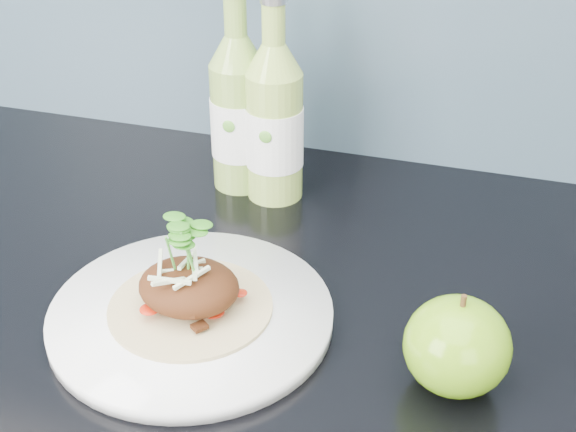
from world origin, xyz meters
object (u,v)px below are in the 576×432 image
dinner_plate (191,315)px  green_apple (457,346)px  cider_bottle_left (239,113)px  cider_bottle_right (274,123)px

dinner_plate → green_apple: 0.26m
dinner_plate → cider_bottle_left: 0.30m
green_apple → dinner_plate: bearing=176.9°
green_apple → cider_bottle_left: size_ratio=0.45×
dinner_plate → cider_bottle_right: size_ratio=1.44×
dinner_plate → cider_bottle_right: cider_bottle_right is taller
cider_bottle_left → cider_bottle_right: same height
dinner_plate → green_apple: (0.25, -0.01, 0.04)m
dinner_plate → green_apple: green_apple is taller
green_apple → cider_bottle_right: size_ratio=0.45×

